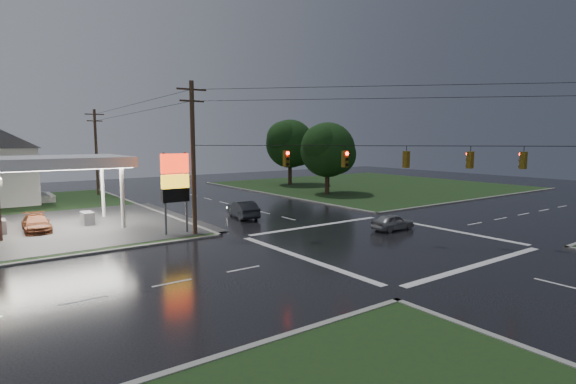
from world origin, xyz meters
TOP-DOWN VIEW (x-y plane):
  - ground at (0.00, 0.00)m, footprint 120.00×120.00m
  - grass_ne at (26.00, 26.00)m, footprint 36.00×36.00m
  - pylon_sign at (-10.50, 10.50)m, footprint 2.00×0.35m
  - utility_pole_nw at (-9.50, 9.50)m, footprint 2.20×0.32m
  - utility_pole_n at (-9.50, 38.00)m, footprint 2.20×0.32m
  - traffic_signals at (0.02, -0.02)m, footprint 26.87×26.87m
  - tree_ne_near at (14.14, 21.99)m, footprint 7.99×6.80m
  - tree_ne_far at (17.15, 33.99)m, footprint 8.46×7.20m
  - car_north at (-3.06, 13.65)m, footprint 2.48×4.85m
  - car_crossing at (3.58, 2.31)m, footprint 3.70×1.63m
  - car_pump at (-18.68, 17.51)m, footprint 1.94×4.49m

SIDE VIEW (x-z plane):
  - ground at x=0.00m, z-range 0.00..0.00m
  - grass_ne at x=26.00m, z-range 0.00..0.08m
  - car_crossing at x=3.58m, z-range 0.00..1.24m
  - car_pump at x=-18.68m, z-range 0.00..1.29m
  - car_north at x=-3.06m, z-range 0.00..1.52m
  - pylon_sign at x=-10.50m, z-range 1.01..7.01m
  - utility_pole_n at x=-9.50m, z-range 0.22..10.72m
  - tree_ne_near at x=14.14m, z-range 1.07..10.05m
  - utility_pole_nw at x=-9.50m, z-range 0.22..11.22m
  - tree_ne_far at x=17.15m, z-range 1.28..11.08m
  - traffic_signals at x=0.02m, z-range 5.75..7.22m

